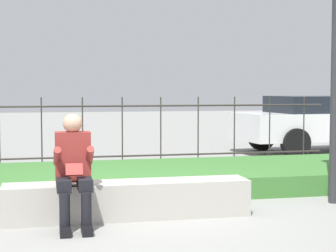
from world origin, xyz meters
The scene contains 6 objects.
ground_plane centered at (0.00, 0.00, 0.00)m, with size 60.00×60.00×0.00m, color gray.
stone_bench centered at (-0.10, 0.00, 0.19)m, with size 2.83×0.47×0.42m.
person_seated_reader centered at (-0.74, -0.27, 0.66)m, with size 0.42×0.73×1.22m.
grass_berm centered at (0.00, 1.87, 0.15)m, with size 10.58×2.34×0.29m.
iron_fence centered at (0.00, 3.74, 0.71)m, with size 8.58×0.03×1.34m.
car_parked_right centered at (5.58, 5.70, 0.73)m, with size 4.68×2.09×1.33m.
Camera 1 is at (-1.05, -6.35, 1.49)m, focal length 60.00 mm.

